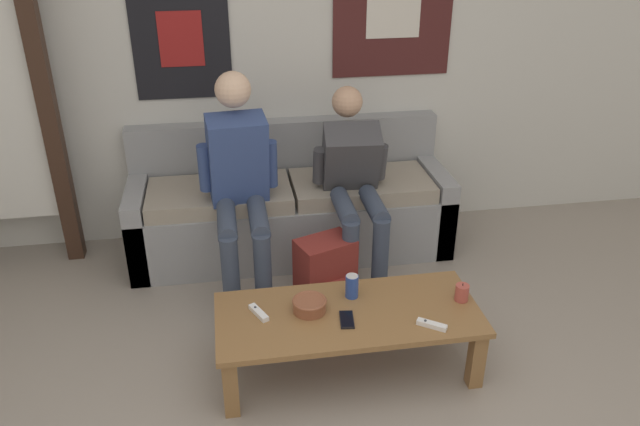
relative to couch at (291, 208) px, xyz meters
The scene contains 12 objects.
wall_back 1.04m from the couch, 103.11° to the left, with size 10.00×0.07×2.55m.
couch is the anchor object (origin of this frame).
coffee_table 1.28m from the couch, 84.14° to the right, with size 1.30×0.55×0.35m.
person_seated_adult 0.64m from the couch, 132.22° to the right, with size 0.47×0.84×1.28m.
person_seated_teen 0.59m from the couch, 42.37° to the right, with size 0.47×0.89×1.13m.
backpack 0.71m from the couch, 79.92° to the right, with size 0.37×0.32×0.41m.
ceramic_bowl 1.24m from the couch, 92.56° to the right, with size 0.17×0.17×0.07m.
pillar_candle 1.46m from the couch, 60.62° to the right, with size 0.07×0.07×0.10m.
drink_can_blue 1.17m from the couch, 81.34° to the right, with size 0.07×0.07×0.12m.
game_controller_near_left 1.26m from the couch, 103.94° to the right, with size 0.09×0.14×0.03m.
game_controller_near_right 1.54m from the couch, 71.17° to the right, with size 0.14×0.11×0.03m.
cell_phone 1.35m from the couch, 85.33° to the right, with size 0.08×0.14×0.01m.
Camera 1 is at (-0.33, -1.49, 2.17)m, focal length 35.00 mm.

